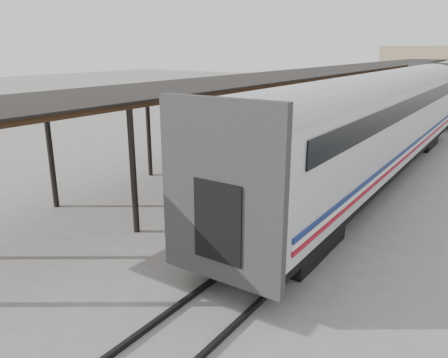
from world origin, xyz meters
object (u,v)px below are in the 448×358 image
Objects in this scene: luggage_tug at (315,132)px; pedestrian at (312,134)px; porter at (214,181)px; baggage_cart at (220,207)px.

pedestrian is (0.52, -1.66, 0.24)m from luggage_tug.
pedestrian is (-2.45, 13.27, -0.90)m from porter.
porter is (2.96, -14.93, 1.14)m from luggage_tug.
luggage_tug reaches higher than baggage_cart.
baggage_cart is 1.47× the size of porter.
porter is 1.05× the size of pedestrian.
baggage_cart is at bearing 94.95° from pedestrian.
luggage_tug is 1.76m from pedestrian.
luggage_tug is at bearing 3.22° from porter.
pedestrian is (-2.20, 12.62, 0.19)m from baggage_cart.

